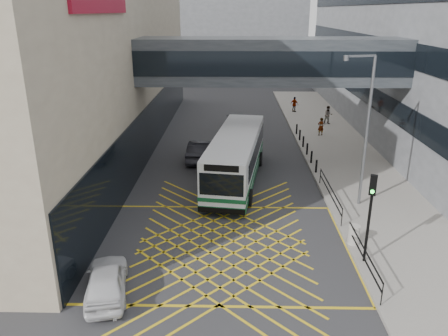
# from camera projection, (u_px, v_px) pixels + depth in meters

# --- Properties ---
(ground) EXTENTS (120.00, 120.00, 0.00)m
(ground) POSITION_uv_depth(u_px,v_px,m) (222.00, 247.00, 21.02)
(ground) COLOR #333335
(building_far) EXTENTS (28.00, 16.00, 18.00)m
(building_far) POSITION_uv_depth(u_px,v_px,m) (219.00, 21.00, 74.40)
(building_far) COLOR slate
(building_far) RESTS_ON ground
(skybridge) EXTENTS (20.00, 4.10, 3.00)m
(skybridge) POSITION_uv_depth(u_px,v_px,m) (271.00, 61.00, 29.69)
(skybridge) COLOR #363B41
(skybridge) RESTS_ON ground
(pavement) EXTENTS (6.00, 54.00, 0.16)m
(pavement) POSITION_uv_depth(u_px,v_px,m) (339.00, 152.00, 34.91)
(pavement) COLOR gray
(pavement) RESTS_ON ground
(box_junction) EXTENTS (12.00, 9.00, 0.01)m
(box_junction) POSITION_uv_depth(u_px,v_px,m) (222.00, 247.00, 21.02)
(box_junction) COLOR gold
(box_junction) RESTS_ON ground
(bus) EXTENTS (4.25, 11.77, 3.23)m
(bus) POSITION_uv_depth(u_px,v_px,m) (236.00, 156.00, 28.62)
(bus) COLOR silver
(bus) RESTS_ON ground
(car_white) EXTENTS (2.53, 4.47, 1.34)m
(car_white) POSITION_uv_depth(u_px,v_px,m) (106.00, 280.00, 17.28)
(car_white) COLOR silver
(car_white) RESTS_ON ground
(car_dark) EXTENTS (2.13, 4.89, 1.50)m
(car_dark) POSITION_uv_depth(u_px,v_px,m) (200.00, 150.00, 33.03)
(car_dark) COLOR #222228
(car_dark) RESTS_ON ground
(car_silver) EXTENTS (2.02, 4.62, 1.43)m
(car_silver) POSITION_uv_depth(u_px,v_px,m) (236.00, 119.00, 42.61)
(car_silver) COLOR gray
(car_silver) RESTS_ON ground
(traffic_light) EXTENTS (0.34, 0.50, 4.19)m
(traffic_light) POSITION_uv_depth(u_px,v_px,m) (371.00, 206.00, 18.54)
(traffic_light) COLOR black
(traffic_light) RESTS_ON pavement
(street_lamp) EXTENTS (1.90, 0.75, 8.43)m
(street_lamp) POSITION_uv_depth(u_px,v_px,m) (365.00, 123.00, 23.68)
(street_lamp) COLOR slate
(street_lamp) RESTS_ON pavement
(litter_bin) EXTENTS (0.55, 0.55, 0.95)m
(litter_bin) POSITION_uv_depth(u_px,v_px,m) (354.00, 235.00, 20.86)
(litter_bin) COLOR #ADA89E
(litter_bin) RESTS_ON pavement
(kerb_railings) EXTENTS (0.05, 12.54, 1.00)m
(kerb_railings) POSITION_uv_depth(u_px,v_px,m) (343.00, 215.00, 22.27)
(kerb_railings) COLOR black
(kerb_railings) RESTS_ON pavement
(bollards) EXTENTS (0.14, 10.14, 0.90)m
(bollards) POSITION_uv_depth(u_px,v_px,m) (305.00, 145.00, 34.79)
(bollards) COLOR black
(bollards) RESTS_ON pavement
(pedestrian_a) EXTENTS (0.74, 0.62, 1.59)m
(pedestrian_a) POSITION_uv_depth(u_px,v_px,m) (321.00, 127.00, 38.95)
(pedestrian_a) COLOR gray
(pedestrian_a) RESTS_ON pavement
(pedestrian_b) EXTENTS (0.88, 0.53, 1.76)m
(pedestrian_b) POSITION_uv_depth(u_px,v_px,m) (328.00, 115.00, 42.81)
(pedestrian_b) COLOR gray
(pedestrian_b) RESTS_ON pavement
(pedestrian_c) EXTENTS (1.05, 0.97, 1.65)m
(pedestrian_c) POSITION_uv_depth(u_px,v_px,m) (294.00, 104.00, 47.97)
(pedestrian_c) COLOR gray
(pedestrian_c) RESTS_ON pavement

